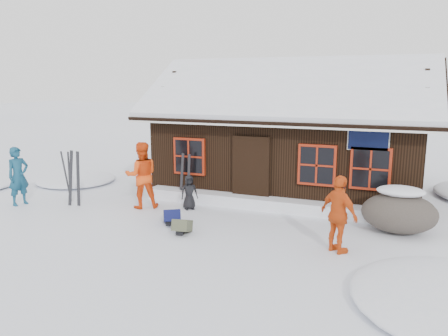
{
  "coord_description": "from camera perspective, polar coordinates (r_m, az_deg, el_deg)",
  "views": [
    {
      "loc": [
        4.8,
        -9.44,
        3.58
      ],
      "look_at": [
        0.49,
        1.34,
        1.3
      ],
      "focal_mm": 35.0,
      "sensor_mm": 36.0,
      "label": 1
    }
  ],
  "objects": [
    {
      "name": "ground",
      "position": [
        11.18,
        -4.92,
        -7.61
      ],
      "size": [
        120.0,
        120.0,
        0.0
      ],
      "primitive_type": "plane",
      "color": "white",
      "rests_on": "ground"
    },
    {
      "name": "ski_pair_mid",
      "position": [
        14.31,
        -19.75,
        -1.04
      ],
      "size": [
        0.53,
        0.28,
        1.55
      ],
      "rotation": [
        0.0,
        0.0,
        -0.45
      ],
      "color": "black",
      "rests_on": "ground"
    },
    {
      "name": "mountain_hut",
      "position": [
        14.93,
        8.86,
        3.26
      ],
      "size": [
        8.9,
        6.09,
        4.42
      ],
      "color": "black",
      "rests_on": "ground"
    },
    {
      "name": "snow_mounds",
      "position": [
        12.27,
        6.01,
        -5.92
      ],
      "size": [
        20.6,
        13.2,
        0.48
      ],
      "color": "white",
      "rests_on": "ground"
    },
    {
      "name": "skier_orange_left",
      "position": [
        12.76,
        -10.71,
        -0.93
      ],
      "size": [
        1.18,
        1.14,
        1.92
      ],
      "primitive_type": "imported",
      "rotation": [
        0.0,
        0.0,
        3.77
      ],
      "color": "#F24811",
      "rests_on": "ground"
    },
    {
      "name": "skier_crouched",
      "position": [
        12.51,
        -4.57,
        -3.19
      ],
      "size": [
        0.57,
        0.56,
        0.99
      ],
      "primitive_type": "imported",
      "rotation": [
        0.0,
        0.0,
        0.72
      ],
      "color": "black",
      "rests_on": "ground"
    },
    {
      "name": "ski_pair_right",
      "position": [
        13.38,
        -5.09,
        -1.33
      ],
      "size": [
        0.43,
        0.1,
        1.52
      ],
      "rotation": [
        0.0,
        0.0,
        -0.09
      ],
      "color": "black",
      "rests_on": "ground"
    },
    {
      "name": "skier_teal",
      "position": [
        14.21,
        -25.27,
        -0.96
      ],
      "size": [
        0.56,
        0.72,
        1.74
      ],
      "primitive_type": "imported",
      "rotation": [
        0.0,
        0.0,
        1.31
      ],
      "color": "navy",
      "rests_on": "ground"
    },
    {
      "name": "ski_poles",
      "position": [
        11.27,
        14.89,
        -4.78
      ],
      "size": [
        0.22,
        0.11,
        1.21
      ],
      "color": "black",
      "rests_on": "ground"
    },
    {
      "name": "skier_orange_right",
      "position": [
        9.57,
        14.78,
        -5.9
      ],
      "size": [
        1.03,
        0.92,
        1.68
      ],
      "primitive_type": "imported",
      "rotation": [
        0.0,
        0.0,
        2.49
      ],
      "color": "#DA4F16",
      "rests_on": "ground"
    },
    {
      "name": "ski_pair_left",
      "position": [
        13.47,
        -18.96,
        -1.41
      ],
      "size": [
        0.52,
        0.1,
        1.7
      ],
      "rotation": [
        0.0,
        0.0,
        -0.02
      ],
      "color": "black",
      "rests_on": "ground"
    },
    {
      "name": "backpack_blue",
      "position": [
        11.36,
        -6.81,
        -6.55
      ],
      "size": [
        0.64,
        0.68,
        0.3
      ],
      "primitive_type": "cube",
      "rotation": [
        0.0,
        0.0,
        0.56
      ],
      "color": "#101548",
      "rests_on": "ground"
    },
    {
      "name": "boulder",
      "position": [
        11.37,
        21.91,
        -5.32
      ],
      "size": [
        1.76,
        1.32,
        1.03
      ],
      "color": "#544B43",
      "rests_on": "ground"
    },
    {
      "name": "backpack_olive",
      "position": [
        10.63,
        -5.47,
        -7.84
      ],
      "size": [
        0.46,
        0.56,
        0.28
      ],
      "primitive_type": "cube",
      "rotation": [
        0.0,
        0.0,
        0.16
      ],
      "color": "#4A4E37",
      "rests_on": "ground"
    },
    {
      "name": "snow_drift",
      "position": [
        12.62,
        5.84,
        -4.61
      ],
      "size": [
        7.6,
        0.6,
        0.35
      ],
      "primitive_type": "cube",
      "color": "white",
      "rests_on": "ground"
    }
  ]
}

